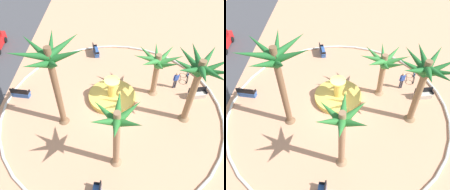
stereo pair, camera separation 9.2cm
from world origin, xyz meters
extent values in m
plane|color=tan|center=(0.00, 0.00, 0.00)|extent=(80.00, 80.00, 0.00)
torus|color=silver|center=(0.00, 0.00, 0.10)|extent=(18.22, 18.22, 0.20)
cylinder|color=gold|center=(0.89, 0.00, 0.23)|extent=(4.06, 4.06, 0.45)
cylinder|color=teal|center=(0.89, 0.00, 0.19)|extent=(3.58, 3.58, 0.34)
cylinder|color=gold|center=(0.89, 0.00, 1.20)|extent=(0.73, 0.73, 1.49)
cylinder|color=#F1C954|center=(0.89, 0.00, 2.00)|extent=(1.30, 1.30, 0.12)
cylinder|color=brown|center=(-1.69, 3.81, 3.43)|extent=(0.45, 0.45, 6.87)
cone|color=brown|center=(-1.69, 3.81, 0.25)|extent=(0.86, 0.86, 0.50)
cone|color=#1E6028|center=(-0.62, 3.86, 6.34)|extent=(2.41, 0.67, 1.55)
cone|color=#1E6028|center=(-1.03, 4.70, 6.44)|extent=(1.89, 2.29, 1.37)
cone|color=#1E6028|center=(-1.99, 4.90, 6.52)|extent=(1.19, 2.50, 1.23)
cone|color=#1E6028|center=(-2.62, 4.25, 6.27)|extent=(2.36, 1.50, 1.68)
cone|color=#1E6028|center=(-2.58, 3.32, 6.25)|extent=(2.31, 1.61, 1.71)
cone|color=#1E6028|center=(-1.82, 2.72, 6.41)|extent=(0.84, 2.46, 1.43)
cone|color=#1E6028|center=(-0.90, 2.98, 6.54)|extent=(2.09, 2.15, 1.18)
cylinder|color=brown|center=(-1.39, -5.76, 2.85)|extent=(0.48, 0.48, 5.70)
cone|color=brown|center=(-1.39, -5.76, 0.25)|extent=(0.92, 0.92, 0.50)
cone|color=#1E6028|center=(-0.34, -5.67, 5.41)|extent=(2.29, 0.75, 1.11)
cone|color=#1E6028|center=(-0.57, -5.17, 5.28)|extent=(2.14, 1.75, 1.35)
cone|color=#1E6028|center=(-1.26, -4.81, 5.17)|extent=(0.86, 2.24, 1.54)
cone|color=#1E6028|center=(-1.86, -4.86, 5.30)|extent=(1.53, 2.24, 1.31)
cone|color=#1E6028|center=(-2.42, -5.54, 5.41)|extent=(2.32, 1.03, 1.11)
cone|color=#1E6028|center=(-2.38, -6.14, 5.43)|extent=(2.31, 1.33, 1.09)
cone|color=#1E6028|center=(-1.98, -6.56, 5.24)|extent=(1.77, 2.12, 1.42)
cone|color=#1E6028|center=(-1.28, -6.72, 5.19)|extent=(0.81, 2.24, 1.51)
cone|color=#1E6028|center=(-0.56, -6.41, 5.39)|extent=(2.12, 1.83, 1.15)
cylinder|color=#8E6B4C|center=(1.59, -3.65, 2.04)|extent=(0.47, 0.47, 4.08)
cone|color=#8E6B4C|center=(1.59, -3.65, 0.25)|extent=(0.90, 0.90, 0.50)
cone|color=#337F38|center=(2.47, -3.65, 3.55)|extent=(2.04, 0.57, 1.53)
cone|color=#337F38|center=(2.21, -2.96, 3.65)|extent=(1.81, 1.93, 1.36)
cone|color=#337F38|center=(1.56, -2.67, 3.80)|extent=(0.63, 2.13, 1.10)
cone|color=#337F38|center=(0.94, -2.92, 3.79)|extent=(1.83, 1.95, 1.11)
cone|color=#337F38|center=(0.70, -3.66, 3.57)|extent=(2.06, 0.58, 1.50)
cone|color=#337F38|center=(0.99, -4.29, 3.55)|extent=(1.80, 1.88, 1.52)
cone|color=#337F38|center=(1.52, -4.59, 3.68)|extent=(0.72, 2.13, 1.31)
cone|color=#337F38|center=(2.23, -4.33, 3.67)|extent=(1.84, 1.91, 1.32)
cylinder|color=#8E6B4C|center=(-5.24, -0.28, 2.59)|extent=(0.42, 0.42, 5.18)
cone|color=#8E6B4C|center=(-5.24, -0.28, 0.25)|extent=(0.80, 0.80, 0.50)
cone|color=#28702D|center=(-4.45, -0.37, 4.88)|extent=(1.84, 0.76, 1.12)
cone|color=#28702D|center=(-4.83, 0.33, 4.76)|extent=(1.44, 1.77, 1.32)
cone|color=#28702D|center=(-5.55, 0.41, 4.81)|extent=(1.24, 1.85, 1.24)
cone|color=#28702D|center=(-6.02, -0.20, 4.86)|extent=(1.83, 0.74, 1.16)
cone|color=#28702D|center=(-5.65, -0.91, 4.79)|extent=(1.44, 1.78, 1.28)
cone|color=#28702D|center=(-4.83, -0.93, 4.81)|extent=(1.41, 1.80, 1.25)
cube|color=#335BA8|center=(1.12, 7.98, 0.45)|extent=(0.72, 1.65, 0.12)
cube|color=black|center=(0.91, 8.01, 0.75)|extent=(0.30, 1.60, 0.50)
cube|color=#2B4E8F|center=(1.12, 7.98, 0.20)|extent=(0.66, 1.52, 0.39)
cube|color=black|center=(1.22, 8.72, 0.59)|extent=(0.46, 0.14, 0.24)
cube|color=black|center=(1.01, 7.24, 0.59)|extent=(0.46, 0.14, 0.24)
cube|color=#335BA8|center=(7.62, 1.74, 0.45)|extent=(1.67, 0.84, 0.12)
cube|color=black|center=(7.57, 1.95, 0.75)|extent=(1.58, 0.43, 0.50)
cube|color=#2B4E8F|center=(7.62, 1.74, 0.20)|extent=(1.54, 0.78, 0.39)
cube|color=black|center=(8.35, 1.91, 0.59)|extent=(0.18, 0.46, 0.24)
cube|color=black|center=(6.89, 1.58, 0.59)|extent=(0.18, 0.46, 0.24)
cube|color=beige|center=(1.00, -7.42, 0.45)|extent=(0.71, 1.65, 0.12)
cube|color=black|center=(1.20, -7.40, 0.75)|extent=(0.29, 1.60, 0.50)
cube|color=#B6ADA0|center=(1.00, -7.42, 0.20)|extent=(0.65, 1.52, 0.39)
cube|color=black|center=(1.09, -8.17, 0.59)|extent=(0.46, 0.14, 0.24)
cube|color=black|center=(0.90, -6.68, 0.59)|extent=(0.46, 0.14, 0.24)
cube|color=black|center=(-7.00, 0.87, 0.59)|extent=(0.13, 0.46, 0.24)
torus|color=black|center=(3.92, -7.26, 0.36)|extent=(0.71, 0.24, 0.72)
torus|color=black|center=(2.95, -7.02, 0.36)|extent=(0.71, 0.24, 0.72)
cylinder|color=#1E66B2|center=(3.43, -7.14, 0.59)|extent=(0.93, 0.28, 0.05)
cylinder|color=#1E66B2|center=(3.09, -7.05, 0.74)|extent=(0.04, 0.04, 0.30)
cube|color=black|center=(3.09, -7.05, 0.91)|extent=(0.22, 0.15, 0.06)
cylinder|color=#1E66B2|center=(3.87, -7.25, 0.73)|extent=(0.14, 0.43, 0.03)
cylinder|color=#33333D|center=(2.29, -5.78, 0.46)|extent=(0.14, 0.14, 0.91)
cylinder|color=#33333D|center=(2.25, -5.61, 0.46)|extent=(0.14, 0.14, 0.91)
cube|color=#2D4CA5|center=(2.27, -5.69, 1.19)|extent=(0.27, 0.38, 0.56)
sphere|color=tan|center=(2.27, -5.69, 1.59)|extent=(0.22, 0.22, 0.22)
cylinder|color=#2D4CA5|center=(2.32, -5.91, 1.19)|extent=(0.09, 0.09, 0.53)
cylinder|color=#2D4CA5|center=(2.22, -5.48, 1.19)|extent=(0.09, 0.09, 0.53)
cylinder|color=black|center=(7.50, 12.25, 0.32)|extent=(0.65, 0.26, 0.64)
cylinder|color=black|center=(9.97, 12.41, 0.32)|extent=(0.65, 0.26, 0.64)
camera|label=1|loc=(-12.85, -0.04, 14.06)|focal=35.86mm
camera|label=2|loc=(-12.85, -0.13, 14.06)|focal=35.86mm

